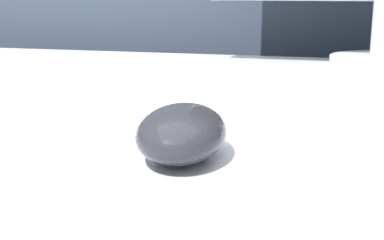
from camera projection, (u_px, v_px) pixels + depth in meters
name	position (u px, v px, depth m)	size (l,w,h in m)	color
partition_panel	(263.00, 45.00, 1.25)	(5.00, 0.03, 1.45)	#333D4C
computer_mouse_near	(182.00, 132.00, 0.44)	(0.08, 0.12, 0.05)	#232328
keyboard	(193.00, 91.00, 0.68)	(0.43, 0.19, 0.02)	white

